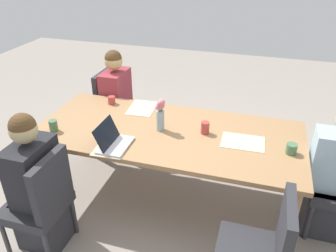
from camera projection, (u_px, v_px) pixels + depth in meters
The scene contains 17 objects.
ground_plane at pixel (168, 195), 3.34m from camera, with size 10.00×10.00×0.00m, color gray.
dining_table at pixel (168, 137), 3.01m from camera, with size 2.37×1.06×0.74m.
chair_far_left_near at pixel (114, 105), 4.02m from camera, with size 0.44×0.44×0.90m.
person_far_left_near at pixel (117, 106), 3.94m from camera, with size 0.36×0.40×1.19m.
person_head_right_left_mid at pixel (332, 179), 2.72m from camera, with size 0.40×0.36×1.19m.
chair_near_left_far at pixel (42, 200), 2.54m from camera, with size 0.44×0.44×0.90m.
person_near_left_far at pixel (38, 190), 2.60m from camera, with size 0.36×0.40×1.19m.
chair_near_right_near at pixel (262, 248), 2.14m from camera, with size 0.44×0.44×0.90m.
flower_vase at pixel (160, 113), 2.92m from camera, with size 0.08×0.10×0.30m.
placemat_far_left_near at pixel (142, 108), 3.38m from camera, with size 0.36×0.26×0.00m, color beige.
placemat_head_right_left_mid at pixel (243, 142), 2.81m from camera, with size 0.36×0.26×0.00m, color beige.
placemat_near_left_far at pixel (113, 146), 2.76m from camera, with size 0.36×0.26×0.00m, color beige.
laptop_near_left_far at pixel (113, 142), 2.74m from camera, with size 0.22×0.32×0.20m.
coffee_mug_near_left at pixel (291, 149), 2.64m from camera, with size 0.09×0.09×0.09m, color #47704C.
coffee_mug_near_right at pixel (112, 100), 3.46m from camera, with size 0.08×0.08×0.08m, color #AD3D38.
coffee_mug_centre_left at pixel (53, 126), 2.96m from camera, with size 0.07×0.07×0.10m, color #47704C.
coffee_mug_centre_right at pixel (205, 128), 2.92m from camera, with size 0.07×0.07×0.11m, color #AD3D38.
Camera 1 is at (0.74, -2.47, 2.23)m, focal length 35.60 mm.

